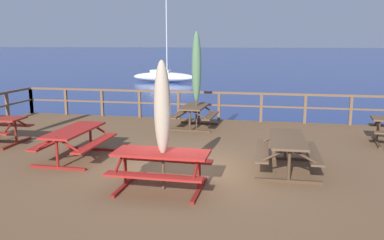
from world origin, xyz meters
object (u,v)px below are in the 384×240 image
picnic_table_back_right (161,162)px  sailboat_distant (164,76)px  picnic_table_front_left (195,112)px  patio_umbrella_tall_mid_left (196,67)px  patio_umbrella_tall_back_left (162,109)px  picnic_table_back_left (287,146)px  picnic_table_mid_centre (75,137)px

picnic_table_back_right → sailboat_distant: 30.11m
picnic_table_front_left → sailboat_distant: 24.26m
patio_umbrella_tall_mid_left → sailboat_distant: sailboat_distant is taller
picnic_table_front_left → patio_umbrella_tall_back_left: size_ratio=0.67×
patio_umbrella_tall_back_left → sailboat_distant: sailboat_distant is taller
patio_umbrella_tall_mid_left → sailboat_distant: size_ratio=0.42×
picnic_table_back_left → sailboat_distant: (-10.33, 27.35, -0.78)m
picnic_table_mid_centre → patio_umbrella_tall_mid_left: size_ratio=0.64×
picnic_table_front_left → picnic_table_back_left: bearing=-55.0°
picnic_table_front_left → patio_umbrella_tall_back_left: 6.12m
picnic_table_back_left → picnic_table_mid_centre: 5.20m
patio_umbrella_tall_mid_left → patio_umbrella_tall_back_left: (0.44, -5.94, -0.44)m
picnic_table_back_left → picnic_table_back_right: bearing=-145.6°
picnic_table_front_left → patio_umbrella_tall_mid_left: bearing=-40.1°
picnic_table_mid_centre → patio_umbrella_tall_back_left: patio_umbrella_tall_back_left is taller
picnic_table_back_left → patio_umbrella_tall_back_left: size_ratio=0.80×
picnic_table_back_right → picnic_table_back_left: bearing=34.4°
picnic_table_back_right → picnic_table_mid_centre: same height
picnic_table_back_right → patio_umbrella_tall_back_left: patio_umbrella_tall_back_left is taller
patio_umbrella_tall_mid_left → picnic_table_front_left: bearing=139.9°
patio_umbrella_tall_mid_left → patio_umbrella_tall_back_left: bearing=-85.8°
patio_umbrella_tall_mid_left → patio_umbrella_tall_back_left: 5.97m
picnic_table_back_right → sailboat_distant: sailboat_distant is taller
picnic_table_back_right → picnic_table_back_left: same height
patio_umbrella_tall_mid_left → sailboat_distant: 24.44m
picnic_table_back_right → picnic_table_back_left: 3.03m
picnic_table_back_right → sailboat_distant: (-7.82, 29.07, -0.77)m
patio_umbrella_tall_mid_left → picnic_table_back_left: bearing=-55.3°
picnic_table_front_left → patio_umbrella_tall_mid_left: patio_umbrella_tall_mid_left is taller
patio_umbrella_tall_mid_left → picnic_table_back_right: bearing=-86.2°
picnic_table_back_left → sailboat_distant: sailboat_distant is taller
picnic_table_back_left → patio_umbrella_tall_back_left: bearing=-144.5°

